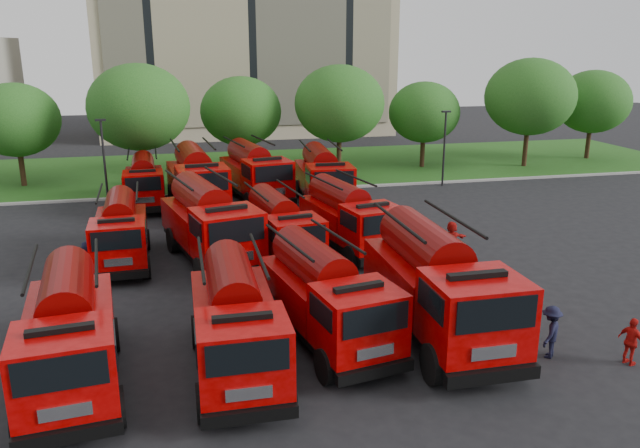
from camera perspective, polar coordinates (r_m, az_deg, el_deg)
The scene contains 31 objects.
ground at distance 24.46m, azimuth 1.21°, elevation -6.38°, with size 140.00×140.00×0.00m, color black.
lawn at distance 49.13m, azimuth -6.12°, elevation 5.09°, with size 70.00×16.00×0.12m, color #214A13.
curb at distance 41.26m, azimuth -4.77°, elevation 3.03°, with size 70.00×0.30×0.14m, color gray.
apartment_building at distance 70.34m, azimuth -6.97°, elevation 18.54°, with size 30.00×14.18×25.00m.
tree_1 at distance 46.39m, azimuth -26.07°, elevation 8.54°, with size 5.71×5.71×6.98m.
tree_2 at distance 43.68m, azimuth -16.24°, elevation 10.21°, with size 6.72×6.72×8.22m.
tree_3 at distance 46.38m, azimuth -7.23°, elevation 10.19°, with size 5.88×5.88×7.19m.
tree_4 at distance 46.07m, azimuth 1.79°, elevation 10.94°, with size 6.55×6.55×8.01m.
tree_5 at distance 49.30m, azimuth 9.51°, elevation 10.05°, with size 5.46×5.46×6.68m.
tree_6 at distance 51.44m, azimuth 18.65°, elevation 10.96°, with size 6.89×6.89×8.42m.
tree_7 at distance 57.02m, azimuth 23.68°, elevation 10.20°, with size 6.05×6.05×7.39m.
lamp_post_0 at distance 39.91m, azimuth -19.16°, elevation 5.90°, with size 0.60×0.25×5.11m.
lamp_post_1 at distance 43.34m, azimuth 11.31°, elevation 7.21°, with size 0.60×0.25×5.11m.
fire_truck_0 at distance 18.97m, azimuth -21.98°, elevation -9.21°, with size 3.22×7.27×3.20m.
fire_truck_1 at distance 18.59m, azimuth -7.72°, elevation -8.76°, with size 2.55×6.89×3.13m.
fire_truck_2 at distance 20.19m, azimuth 0.52°, elevation -6.56°, with size 3.60×7.16×3.12m.
fire_truck_3 at distance 20.77m, azimuth 10.68°, elevation -5.47°, with size 2.95×7.93×3.60m.
fire_truck_4 at distance 28.73m, azimuth -17.78°, elevation -0.60°, with size 2.59×6.52×2.93m.
fire_truck_5 at distance 28.00m, azimuth -10.08°, elevation 0.10°, with size 4.37×8.05×3.48m.
fire_truck_6 at distance 27.88m, azimuth -3.67°, elevation -0.35°, with size 3.11×6.68×2.93m.
fire_truck_7 at distance 29.19m, azimuth 2.64°, elevation 0.61°, with size 3.66×7.16×3.11m.
fire_truck_8 at distance 38.71m, azimuth -15.79°, elevation 3.74°, with size 2.59×6.53×2.93m.
fire_truck_9 at distance 36.87m, azimuth -11.23°, elevation 4.00°, with size 3.53×8.18×3.62m.
fire_truck_10 at distance 38.95m, azimuth -5.99°, elevation 4.73°, with size 3.94×7.91×3.44m.
fire_truck_11 at distance 37.59m, azimuth 0.25°, elevation 4.33°, with size 3.03×7.51×3.36m.
firefighter_0 at distance 18.59m, azimuth 2.32°, elevation -14.10°, with size 0.61×0.45×1.68m, color black.
firefighter_1 at distance 18.86m, azimuth -7.72°, elevation -13.77°, with size 0.74×0.41×1.53m, color #AD100D.
firefighter_2 at distance 21.55m, azimuth 26.35°, elevation -11.41°, with size 0.88×0.50×1.50m, color #AD100D.
firefighter_3 at distance 21.07m, azimuth 20.11°, elevation -11.30°, with size 1.08×0.56×1.68m, color black.
firefighter_4 at distance 27.12m, azimuth -20.18°, elevation -5.10°, with size 0.88×0.58×1.80m, color black.
firefighter_5 at distance 29.20m, azimuth 11.81°, elevation -2.93°, with size 1.55×0.67×1.67m, color #AD100D.
Camera 1 is at (-5.48, -21.93, 9.34)m, focal length 35.00 mm.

